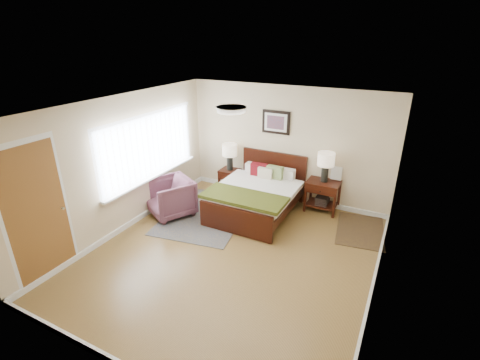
% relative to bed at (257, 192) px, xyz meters
% --- Properties ---
extents(floor, '(5.00, 5.00, 0.00)m').
position_rel_bed_xyz_m(floor, '(0.26, -1.55, -0.48)').
color(floor, brown).
rests_on(floor, ground).
extents(back_wall, '(4.50, 0.04, 2.50)m').
position_rel_bed_xyz_m(back_wall, '(0.26, 0.95, 0.77)').
color(back_wall, beige).
rests_on(back_wall, ground).
extents(front_wall, '(4.50, 0.04, 2.50)m').
position_rel_bed_xyz_m(front_wall, '(0.26, -4.05, 0.77)').
color(front_wall, beige).
rests_on(front_wall, ground).
extents(left_wall, '(0.04, 5.00, 2.50)m').
position_rel_bed_xyz_m(left_wall, '(-1.99, -1.55, 0.77)').
color(left_wall, beige).
rests_on(left_wall, ground).
extents(right_wall, '(0.04, 5.00, 2.50)m').
position_rel_bed_xyz_m(right_wall, '(2.51, -1.55, 0.77)').
color(right_wall, beige).
rests_on(right_wall, ground).
extents(ceiling, '(4.50, 5.00, 0.02)m').
position_rel_bed_xyz_m(ceiling, '(0.26, -1.55, 2.02)').
color(ceiling, white).
rests_on(ceiling, back_wall).
extents(window, '(0.11, 2.72, 1.32)m').
position_rel_bed_xyz_m(window, '(-1.94, -0.85, 0.89)').
color(window, silver).
rests_on(window, left_wall).
extents(door, '(0.06, 1.00, 2.18)m').
position_rel_bed_xyz_m(door, '(-1.97, -3.30, 0.59)').
color(door, silver).
rests_on(door, ground).
extents(ceil_fixture, '(0.44, 0.44, 0.08)m').
position_rel_bed_xyz_m(ceil_fixture, '(0.26, -1.55, 1.98)').
color(ceil_fixture, white).
rests_on(ceil_fixture, ceiling).
extents(bed, '(1.61, 1.93, 1.04)m').
position_rel_bed_xyz_m(bed, '(0.00, 0.00, 0.00)').
color(bed, black).
rests_on(bed, ground).
extents(wall_art, '(0.62, 0.05, 0.50)m').
position_rel_bed_xyz_m(wall_art, '(0.00, 0.92, 1.24)').
color(wall_art, black).
rests_on(wall_art, back_wall).
extents(nightstand_left, '(0.45, 0.40, 0.53)m').
position_rel_bed_xyz_m(nightstand_left, '(-1.02, 0.70, -0.07)').
color(nightstand_left, black).
rests_on(nightstand_left, ground).
extents(nightstand_right, '(0.66, 0.50, 0.66)m').
position_rel_bed_xyz_m(nightstand_right, '(1.18, 0.71, -0.09)').
color(nightstand_right, black).
rests_on(nightstand_right, ground).
extents(lamp_left, '(0.34, 0.34, 0.61)m').
position_rel_bed_xyz_m(lamp_left, '(-1.02, 0.72, 0.48)').
color(lamp_left, black).
rests_on(lamp_left, nightstand_left).
extents(lamp_right, '(0.34, 0.34, 0.61)m').
position_rel_bed_xyz_m(lamp_right, '(1.18, 0.72, 0.60)').
color(lamp_right, black).
rests_on(lamp_right, nightstand_right).
extents(armchair, '(1.13, 1.14, 0.77)m').
position_rel_bed_xyz_m(armchair, '(-1.54, -0.86, -0.10)').
color(armchair, brown).
rests_on(armchair, ground).
extents(rug_persian, '(1.88, 2.41, 0.01)m').
position_rel_bed_xyz_m(rug_persian, '(-0.89, -0.55, -0.48)').
color(rug_persian, '#0D1F44').
rests_on(rug_persian, ground).
extents(rug_navy, '(1.02, 1.38, 0.01)m').
position_rel_bed_xyz_m(rug_navy, '(2.06, 0.23, -0.48)').
color(rug_navy, black).
rests_on(rug_navy, ground).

